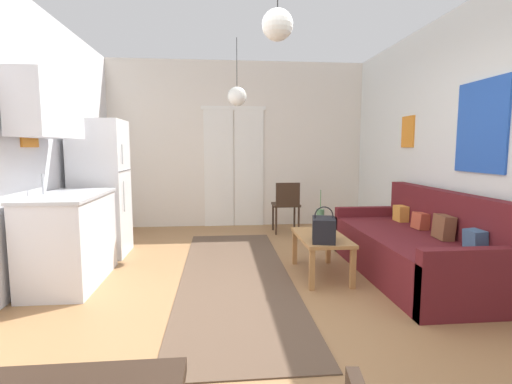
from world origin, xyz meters
name	(u,v)px	position (x,y,z in m)	size (l,w,h in m)	color
ground_plane	(258,310)	(0.00, 0.00, -0.05)	(4.96, 7.48, 0.10)	#996D44
wall_back	(238,146)	(0.00, 3.49, 1.40)	(4.56, 0.13, 2.83)	silver
wall_right	(508,141)	(2.23, 0.00, 1.42)	(0.12, 7.08, 2.83)	silver
area_rug	(235,275)	(-0.17, 0.77, 0.01)	(1.14, 3.69, 0.01)	brown
couch	(416,249)	(1.74, 0.58, 0.29)	(0.92, 2.19, 0.91)	#5B191E
coffee_table	(321,241)	(0.75, 0.71, 0.37)	(0.48, 0.91, 0.43)	#A87542
bamboo_vase	(320,219)	(0.81, 0.99, 0.55)	(0.09, 0.09, 0.46)	#47704C
handbag	(324,229)	(0.70, 0.45, 0.56)	(0.28, 0.34, 0.35)	black
refrigerator	(101,188)	(-1.81, 1.75, 0.85)	(0.63, 0.63, 1.71)	white
kitchen_counter	(65,208)	(-1.86, 0.73, 0.76)	(0.63, 1.16, 2.04)	silver
accent_chair	(286,203)	(0.73, 2.75, 0.48)	(0.42, 0.40, 0.82)	#382619
pendant_lamp_near	(277,25)	(0.07, -0.57, 2.17)	(0.21, 0.21, 0.77)	black
pendant_lamp_far	(237,96)	(-0.08, 2.11, 2.06)	(0.26, 0.26, 0.90)	black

